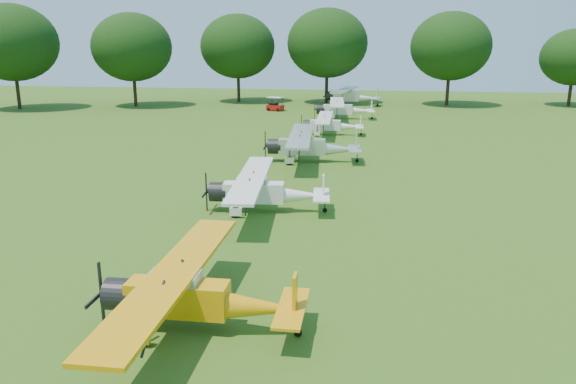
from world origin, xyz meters
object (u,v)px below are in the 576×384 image
(aircraft_2, at_px, (193,294))
(golf_cart, at_px, (275,106))
(aircraft_6, at_px, (342,108))
(aircraft_5, at_px, (330,123))
(aircraft_4, at_px, (309,144))
(aircraft_7, at_px, (350,95))
(aircraft_3, at_px, (263,189))

(aircraft_2, bearing_deg, golf_cart, 96.87)
(aircraft_6, bearing_deg, aircraft_2, -96.09)
(aircraft_5, distance_m, aircraft_6, 11.49)
(aircraft_2, distance_m, aircraft_5, 36.75)
(golf_cart, bearing_deg, aircraft_6, -17.26)
(aircraft_4, distance_m, aircraft_7, 38.07)
(aircraft_7, bearing_deg, aircraft_2, -83.50)
(aircraft_2, xyz_separation_m, aircraft_4, (0.27, 24.46, 0.12))
(aircraft_2, distance_m, aircraft_4, 24.47)
(aircraft_3, height_order, aircraft_4, aircraft_4)
(aircraft_6, bearing_deg, golf_cart, 138.68)
(aircraft_2, xyz_separation_m, golf_cart, (-7.88, 54.71, -0.57))
(aircraft_5, xyz_separation_m, aircraft_6, (0.31, 11.48, 0.17))
(aircraft_6, distance_m, aircraft_7, 14.30)
(aircraft_2, relative_size, aircraft_5, 1.07)
(aircraft_4, distance_m, aircraft_5, 12.29)
(aircraft_5, relative_size, aircraft_7, 0.75)
(aircraft_3, xyz_separation_m, aircraft_4, (0.73, 12.43, 0.11))
(aircraft_2, bearing_deg, aircraft_4, 88.05)
(aircraft_4, relative_size, aircraft_6, 1.02)
(aircraft_7, relative_size, golf_cart, 5.43)
(aircraft_3, bearing_deg, aircraft_5, 81.29)
(aircraft_4, height_order, aircraft_5, aircraft_4)
(aircraft_3, height_order, aircraft_6, aircraft_6)
(aircraft_4, xyz_separation_m, aircraft_7, (0.71, 38.06, 0.14))
(aircraft_2, bearing_deg, aircraft_7, 87.78)
(aircraft_6, bearing_deg, aircraft_7, 84.80)
(aircraft_2, bearing_deg, aircraft_3, 90.86)
(aircraft_6, relative_size, golf_cart, 4.77)
(aircraft_7, bearing_deg, aircraft_5, -83.41)
(aircraft_7, distance_m, golf_cart, 11.85)
(aircraft_3, xyz_separation_m, aircraft_7, (1.44, 50.49, 0.25))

